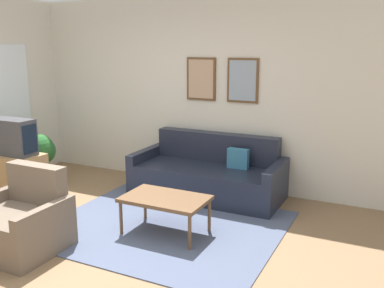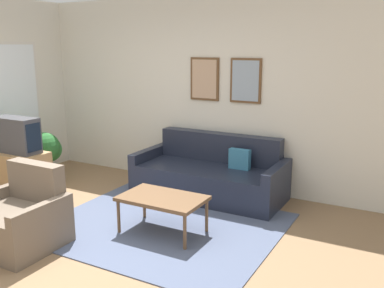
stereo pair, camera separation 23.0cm
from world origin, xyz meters
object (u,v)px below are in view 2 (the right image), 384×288
at_px(tv, 16,135).
at_px(potted_plant_tall, 12,143).
at_px(armchair, 19,220).
at_px(coffee_table, 163,200).
at_px(couch, 211,176).

relative_size(tv, potted_plant_tall, 0.70).
bearing_deg(armchair, potted_plant_tall, 122.70).
bearing_deg(potted_plant_tall, coffee_table, -5.78).
xyz_separation_m(armchair, potted_plant_tall, (-1.56, 1.22, 0.38)).
distance_m(tv, armchair, 1.70).
bearing_deg(tv, couch, 28.68).
xyz_separation_m(couch, armchair, (-1.06, -2.28, -0.01)).
height_order(couch, tv, tv).
bearing_deg(couch, potted_plant_tall, -158.17).
height_order(couch, armchair, couch).
xyz_separation_m(coffee_table, potted_plant_tall, (-2.70, 0.27, 0.28)).
xyz_separation_m(coffee_table, armchair, (-1.14, -0.95, -0.11)).
bearing_deg(potted_plant_tall, armchair, -38.03).
bearing_deg(coffee_table, potted_plant_tall, 174.22).
bearing_deg(tv, coffee_table, -1.89).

